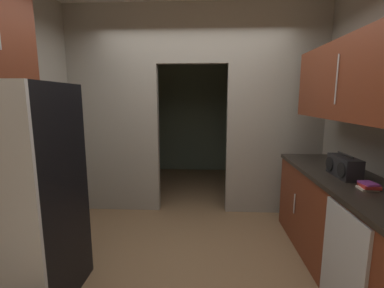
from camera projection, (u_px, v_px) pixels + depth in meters
name	position (u px, v px, depth m)	size (l,w,h in m)	color
ground	(189.00, 269.00, 2.56)	(20.00, 20.00, 0.00)	brown
kitchen_partition	(195.00, 105.00, 3.68)	(3.47, 0.12, 2.82)	#9E998C
adjoining_room_shell	(198.00, 108.00, 5.30)	(3.47, 2.33, 2.82)	slate
refrigerator	(14.00, 196.00, 2.07)	(0.84, 0.74, 1.71)	black
lower_cabinet_run	(344.00, 226.00, 2.45)	(0.62, 2.08, 0.90)	maroon
dishwasher	(342.00, 268.00, 1.89)	(0.02, 0.56, 0.84)	#B7BABC
upper_cabinet_counterside	(359.00, 79.00, 2.23)	(0.36, 1.87, 0.68)	maroon
boombox	(344.00, 167.00, 2.40)	(0.16, 0.37, 0.21)	black
book_stack	(369.00, 186.00, 2.08)	(0.15, 0.16, 0.05)	beige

